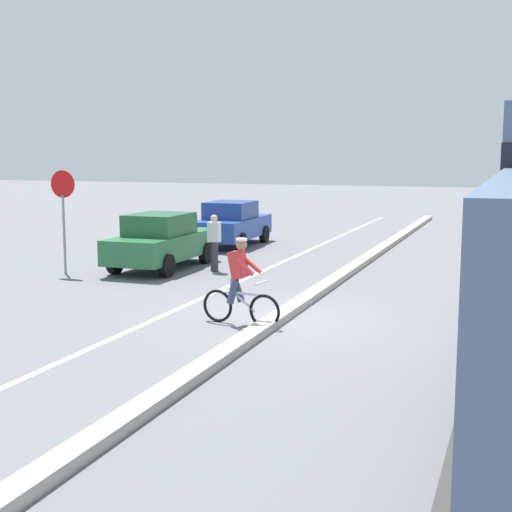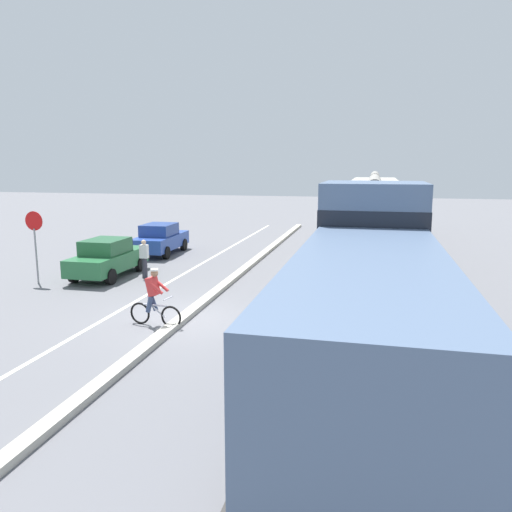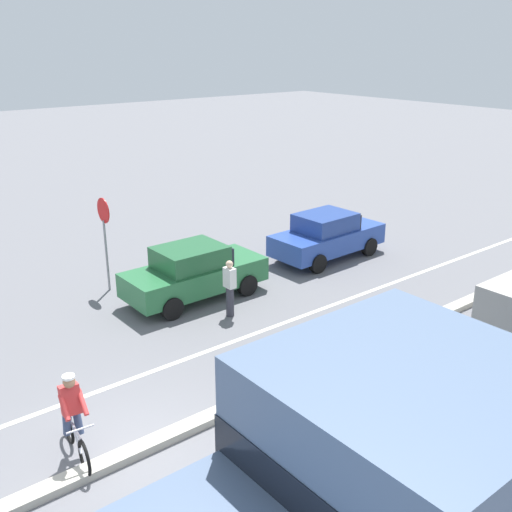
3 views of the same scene
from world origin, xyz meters
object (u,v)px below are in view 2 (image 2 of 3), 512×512
object	(u,v)px
hopper_car_middle	(374,204)
pedestrian_by_cars	(144,258)
parked_car_green	(108,258)
parked_car_blue	(160,239)
stop_sign	(35,233)
locomotive	(370,300)
hopper_car_lead	(373,223)
cyclist	(154,299)

from	to	relation	value
hopper_car_middle	pedestrian_by_cars	size ratio (longest dim) A/B	6.54
parked_car_green	pedestrian_by_cars	distance (m)	1.63
pedestrian_by_cars	parked_car_blue	bearing A→B (deg)	107.33
stop_sign	pedestrian_by_cars	distance (m)	4.34
pedestrian_by_cars	locomotive	bearing A→B (deg)	-40.99
parked_car_green	stop_sign	distance (m)	2.98
hopper_car_lead	parked_car_green	bearing A→B (deg)	-158.50
locomotive	pedestrian_by_cars	distance (m)	12.21
parked_car_green	stop_sign	size ratio (longest dim) A/B	1.46
hopper_car_lead	stop_sign	size ratio (longest dim) A/B	3.68
parked_car_blue	pedestrian_by_cars	distance (m)	5.67
hopper_car_lead	hopper_car_middle	world-z (taller)	same
locomotive	hopper_car_lead	distance (m)	12.16
parked_car_blue	cyclist	distance (m)	12.10
cyclist	pedestrian_by_cars	distance (m)	6.48
locomotive	stop_sign	size ratio (longest dim) A/B	4.03
parked_car_blue	hopper_car_middle	bearing A→B (deg)	43.57
pedestrian_by_cars	cyclist	bearing A→B (deg)	-61.79
stop_sign	cyclist	bearing A→B (deg)	-29.88
hopper_car_middle	cyclist	size ratio (longest dim) A/B	6.18
locomotive	hopper_car_lead	size ratio (longest dim) A/B	1.10
locomotive	cyclist	size ratio (longest dim) A/B	6.77
parked_car_green	cyclist	world-z (taller)	cyclist
hopper_car_lead	hopper_car_middle	bearing A→B (deg)	90.00
pedestrian_by_cars	hopper_car_lead	bearing A→B (deg)	24.39
parked_car_blue	pedestrian_by_cars	world-z (taller)	same
hopper_car_lead	cyclist	size ratio (longest dim) A/B	6.18
hopper_car_middle	pedestrian_by_cars	xyz separation A→B (m)	(-9.19, -15.77, -1.23)
locomotive	parked_car_blue	bearing A→B (deg)	129.07
hopper_car_middle	parked_car_green	xyz separation A→B (m)	(-10.82, -15.86, -1.26)
locomotive	parked_car_blue	size ratio (longest dim) A/B	2.73
locomotive	pedestrian_by_cars	size ratio (longest dim) A/B	7.17
hopper_car_middle	stop_sign	world-z (taller)	hopper_car_middle
cyclist	stop_sign	xyz separation A→B (m)	(-6.84, 3.93, 1.21)
hopper_car_lead	stop_sign	world-z (taller)	hopper_car_lead
parked_car_blue	hopper_car_lead	bearing A→B (deg)	-6.55
cyclist	hopper_car_middle	bearing A→B (deg)	74.08
hopper_car_lead	pedestrian_by_cars	size ratio (longest dim) A/B	6.54
hopper_car_middle	parked_car_blue	size ratio (longest dim) A/B	2.49
hopper_car_lead	cyclist	world-z (taller)	hopper_car_lead
parked_car_green	cyclist	xyz separation A→B (m)	(4.69, -5.62, 0.00)
locomotive	hopper_car_middle	world-z (taller)	locomotive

